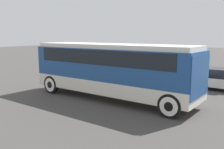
% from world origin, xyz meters
% --- Properties ---
extents(ground_plane, '(120.00, 120.00, 0.00)m').
position_xyz_m(ground_plane, '(0.00, 0.00, 0.00)').
color(ground_plane, '#423F3D').
extents(tour_bus, '(9.44, 2.53, 2.99)m').
position_xyz_m(tour_bus, '(0.10, -0.00, 1.80)').
color(tour_bus, silver).
rests_on(tour_bus, ground_plane).
extents(parked_car_near, '(4.43, 1.85, 1.37)m').
position_xyz_m(parked_car_near, '(-4.45, 7.22, 0.68)').
color(parked_car_near, maroon).
rests_on(parked_car_near, ground_plane).
extents(parked_car_mid, '(4.70, 1.95, 1.35)m').
position_xyz_m(parked_car_mid, '(3.70, 6.05, 0.67)').
color(parked_car_mid, silver).
rests_on(parked_car_mid, ground_plane).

